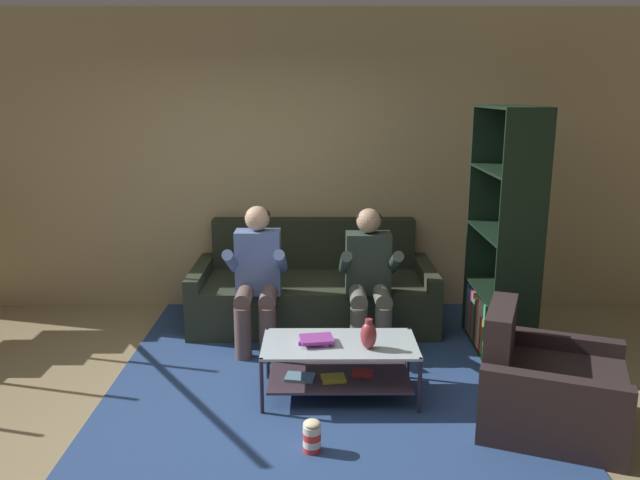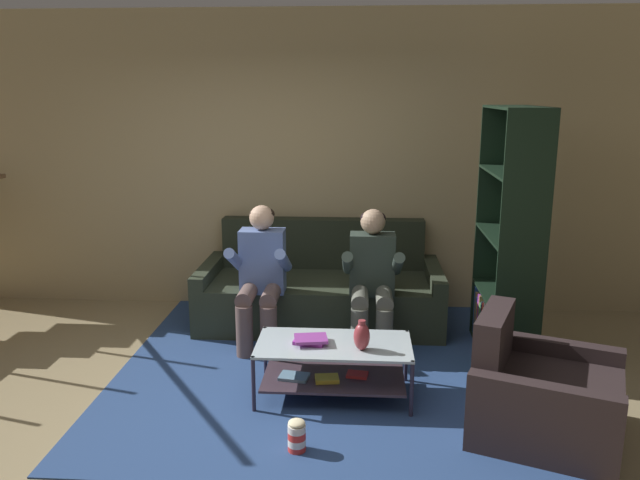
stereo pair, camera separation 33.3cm
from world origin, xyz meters
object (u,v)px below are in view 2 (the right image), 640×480
object	(u,v)px
book_stack	(310,340)
bookshelf	(509,270)
person_seated_left	(261,271)
armchair	(541,397)
person_seated_right	(372,274)
popcorn_tub	(297,436)
coffee_table	(333,362)
couch	(321,292)
vase	(362,336)

from	to	relation	value
book_stack	bookshelf	size ratio (longest dim) A/B	0.13
book_stack	bookshelf	world-z (taller)	bookshelf
person_seated_left	armchair	bearing A→B (deg)	-33.92
person_seated_right	popcorn_tub	distance (m)	1.79
coffee_table	popcorn_tub	xyz separation A→B (m)	(-0.18, -0.72, -0.16)
couch	book_stack	size ratio (longest dim) A/B	8.75
bookshelf	armchair	world-z (taller)	bookshelf
armchair	book_stack	bearing A→B (deg)	164.78
coffee_table	book_stack	bearing A→B (deg)	-174.74
bookshelf	coffee_table	bearing A→B (deg)	-148.20
bookshelf	couch	bearing A→B (deg)	158.05
armchair	popcorn_tub	size ratio (longest dim) A/B	5.19
person_seated_left	popcorn_tub	xyz separation A→B (m)	(0.47, -1.64, -0.55)
couch	person_seated_left	world-z (taller)	person_seated_left
armchair	popcorn_tub	distance (m)	1.56
vase	person_seated_left	bearing A→B (deg)	130.15
armchair	person_seated_left	bearing A→B (deg)	146.08
vase	bookshelf	distance (m)	1.55
coffee_table	armchair	world-z (taller)	armchair
coffee_table	popcorn_tub	world-z (taller)	coffee_table
book_stack	coffee_table	bearing A→B (deg)	5.26
coffee_table	vase	xyz separation A→B (m)	(0.20, -0.10, 0.24)
book_stack	popcorn_tub	xyz separation A→B (m)	(-0.03, -0.71, -0.33)
coffee_table	vase	distance (m)	0.33
armchair	bookshelf	bearing A→B (deg)	87.36
couch	popcorn_tub	xyz separation A→B (m)	(0.00, -2.22, -0.19)
book_stack	popcorn_tub	size ratio (longest dim) A/B	1.20
bookshelf	popcorn_tub	xyz separation A→B (m)	(-1.58, -1.59, -0.62)
couch	vase	bearing A→B (deg)	-76.43
person_seated_left	book_stack	bearing A→B (deg)	-62.01
person_seated_left	coffee_table	bearing A→B (deg)	-54.50
book_stack	person_seated_right	bearing A→B (deg)	64.44
popcorn_tub	book_stack	bearing A→B (deg)	87.98
book_stack	armchair	distance (m)	1.56
person_seated_right	vase	bearing A→B (deg)	-94.76
person_seated_left	person_seated_right	size ratio (longest dim) A/B	1.02
vase	book_stack	bearing A→B (deg)	167.12
coffee_table	book_stack	xyz separation A→B (m)	(-0.16, -0.01, 0.17)
person_seated_left	bookshelf	size ratio (longest dim) A/B	0.59
couch	popcorn_tub	world-z (taller)	couch
couch	bookshelf	bearing A→B (deg)	-21.95
person_seated_left	bookshelf	bearing A→B (deg)	-1.46
coffee_table	vase	bearing A→B (deg)	-25.74
couch	book_stack	bearing A→B (deg)	-89.05
couch	armchair	world-z (taller)	couch
person_seated_right	coffee_table	distance (m)	1.03
coffee_table	bookshelf	size ratio (longest dim) A/B	0.54
coffee_table	bookshelf	xyz separation A→B (m)	(1.39, 0.86, 0.45)
person_seated_right	armchair	bearing A→B (deg)	-51.84
vase	book_stack	world-z (taller)	vase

